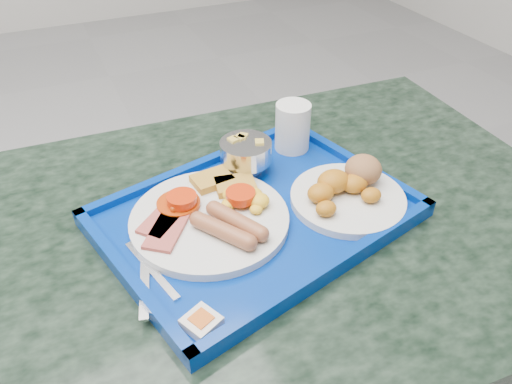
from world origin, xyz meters
The scene contains 9 objects.
table centered at (0.58, -0.22, 0.51)m, with size 1.12×0.77×0.68m.
tray centered at (0.59, -0.22, 0.69)m, with size 0.53×0.44×0.03m.
main_plate centered at (0.52, -0.21, 0.71)m, with size 0.24×0.24×0.04m.
bread_plate centered at (0.74, -0.25, 0.72)m, with size 0.18×0.18×0.06m.
fruit_bowl centered at (0.62, -0.11, 0.74)m, with size 0.09×0.09×0.06m.
juice_cup centered at (0.73, -0.07, 0.75)m, with size 0.06×0.06×0.09m.
spoon centered at (0.43, -0.22, 0.70)m, with size 0.06×0.18×0.01m.
knife centered at (0.40, -0.27, 0.70)m, with size 0.01×0.18×0.00m, color silver.
jam_packet centered at (0.44, -0.39, 0.71)m, with size 0.05×0.05×0.02m.
Camera 1 is at (0.35, -0.77, 1.20)m, focal length 35.00 mm.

